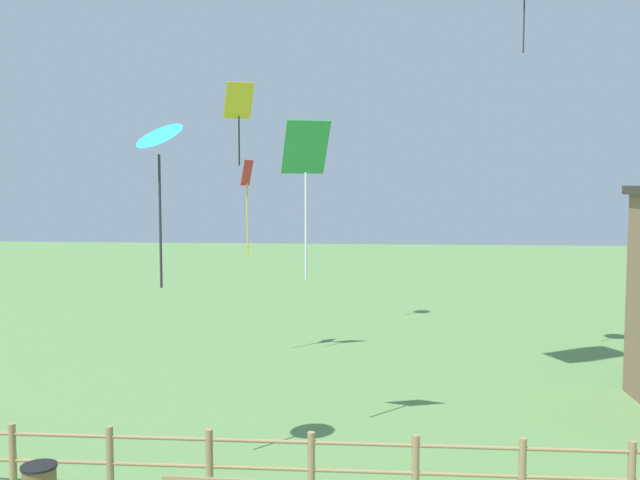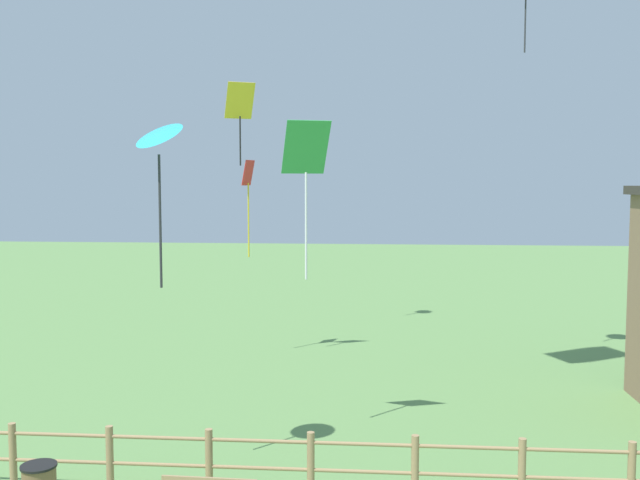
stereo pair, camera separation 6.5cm
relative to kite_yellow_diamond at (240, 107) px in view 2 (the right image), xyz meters
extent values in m
cylinder|color=#9E7F56|center=(-2.52, -9.62, -7.54)|extent=(0.14, 0.14, 1.29)
cylinder|color=#9E7F56|center=(-0.63, -9.62, -7.54)|extent=(0.14, 0.14, 1.29)
cylinder|color=#9E7F56|center=(1.27, -9.62, -7.54)|extent=(0.14, 0.14, 1.29)
cylinder|color=#9E7F56|center=(3.16, -9.62, -7.54)|extent=(0.14, 0.14, 1.29)
cylinder|color=#9E7F56|center=(5.06, -9.62, -7.54)|extent=(0.14, 0.14, 1.29)
cylinder|color=#9E7F56|center=(6.95, -9.62, -7.54)|extent=(0.14, 0.14, 1.29)
cylinder|color=#9E7F56|center=(8.85, -9.62, -7.54)|extent=(0.14, 0.14, 1.29)
cylinder|color=#9E7F56|center=(3.16, -9.62, -7.09)|extent=(18.95, 0.07, 0.07)
cylinder|color=#9E7F56|center=(3.16, -9.62, -7.60)|extent=(18.95, 0.07, 0.07)
cylinder|color=black|center=(-1.44, -10.77, -7.22)|extent=(0.61, 0.61, 0.04)
cube|color=yellow|center=(0.00, 0.00, 0.20)|extent=(1.03, 0.89, 1.07)
cylinder|color=black|center=(0.00, 0.00, -1.06)|extent=(0.05, 0.05, 1.54)
cone|color=#2DB2C6|center=(0.17, -8.83, -1.43)|extent=(1.28, 1.24, 0.57)
cylinder|color=#2D2D33|center=(0.17, -8.83, -3.10)|extent=(0.05, 0.05, 2.57)
cylinder|color=#333338|center=(8.73, 0.21, 2.45)|extent=(0.05, 0.05, 1.74)
cube|color=green|center=(2.75, -6.41, -1.58)|extent=(1.18, 1.05, 1.14)
cylinder|color=white|center=(2.75, -6.41, -3.33)|extent=(0.05, 0.05, 2.40)
cube|color=red|center=(0.07, 0.95, -2.04)|extent=(0.36, 0.64, 0.83)
cylinder|color=yellow|center=(0.07, 0.95, -3.60)|extent=(0.05, 0.05, 2.44)
camera|label=1|loc=(4.34, -22.22, -2.35)|focal=40.00mm
camera|label=2|loc=(4.40, -22.21, -2.35)|focal=40.00mm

